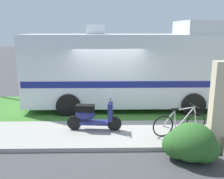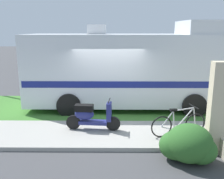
{
  "view_description": "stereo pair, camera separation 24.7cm",
  "coord_description": "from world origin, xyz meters",
  "px_view_note": "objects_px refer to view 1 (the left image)",
  "views": [
    {
      "loc": [
        -0.05,
        -8.22,
        3.15
      ],
      "look_at": [
        0.12,
        0.3,
        1.1
      ],
      "focal_mm": 40.0,
      "sensor_mm": 36.0,
      "label": 1
    },
    {
      "loc": [
        0.2,
        -8.22,
        3.15
      ],
      "look_at": [
        0.12,
        0.3,
        1.1
      ],
      "focal_mm": 40.0,
      "sensor_mm": 36.0,
      "label": 2
    }
  ],
  "objects_px": {
    "motorhome_rv": "(128,68)",
    "pickup_truck_near": "(182,69)",
    "scooter": "(92,116)",
    "bicycle": "(180,123)"
  },
  "relations": [
    {
      "from": "motorhome_rv",
      "to": "scooter",
      "type": "distance_m",
      "value": 3.16
    },
    {
      "from": "motorhome_rv",
      "to": "scooter",
      "type": "relative_size",
      "value": 4.64
    },
    {
      "from": "motorhome_rv",
      "to": "bicycle",
      "type": "distance_m",
      "value": 3.53
    },
    {
      "from": "bicycle",
      "to": "pickup_truck_near",
      "type": "relative_size",
      "value": 0.29
    },
    {
      "from": "bicycle",
      "to": "pickup_truck_near",
      "type": "xyz_separation_m",
      "value": [
        2.22,
        7.3,
        0.45
      ]
    },
    {
      "from": "motorhome_rv",
      "to": "pickup_truck_near",
      "type": "bearing_deg",
      "value": 50.44
    },
    {
      "from": "scooter",
      "to": "bicycle",
      "type": "relative_size",
      "value": 1.01
    },
    {
      "from": "motorhome_rv",
      "to": "bicycle",
      "type": "relative_size",
      "value": 4.68
    },
    {
      "from": "pickup_truck_near",
      "to": "motorhome_rv",
      "type": "bearing_deg",
      "value": -129.56
    },
    {
      "from": "scooter",
      "to": "bicycle",
      "type": "bearing_deg",
      "value": -9.34
    }
  ]
}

